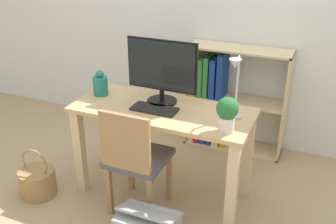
# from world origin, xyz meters

# --- Properties ---
(ground_plane) EXTENTS (10.00, 10.00, 0.00)m
(ground_plane) POSITION_xyz_m (0.00, 0.00, 0.00)
(ground_plane) COLOR tan
(wall_back) EXTENTS (8.00, 0.05, 2.60)m
(wall_back) POSITION_xyz_m (0.00, 1.09, 1.30)
(wall_back) COLOR silver
(wall_back) RESTS_ON ground_plane
(desk) EXTENTS (1.30, 0.56, 0.72)m
(desk) POSITION_xyz_m (0.00, 0.00, 0.57)
(desk) COLOR tan
(desk) RESTS_ON ground_plane
(monitor) EXTENTS (0.54, 0.22, 0.47)m
(monitor) POSITION_xyz_m (-0.05, 0.10, 0.98)
(monitor) COLOR black
(monitor) RESTS_ON desk
(keyboard) EXTENTS (0.33, 0.15, 0.02)m
(keyboard) POSITION_xyz_m (-0.04, -0.05, 0.73)
(keyboard) COLOR black
(keyboard) RESTS_ON desk
(vase) EXTENTS (0.11, 0.11, 0.20)m
(vase) POSITION_xyz_m (-0.54, 0.04, 0.81)
(vase) COLOR #1E7266
(vase) RESTS_ON desk
(desk_lamp) EXTENTS (0.10, 0.19, 0.44)m
(desk_lamp) POSITION_xyz_m (0.51, 0.01, 0.99)
(desk_lamp) COLOR #B7B7BC
(desk_lamp) RESTS_ON desk
(potted_plant) EXTENTS (0.14, 0.14, 0.23)m
(potted_plant) POSITION_xyz_m (0.51, -0.16, 0.86)
(potted_plant) COLOR silver
(potted_plant) RESTS_ON desk
(chair) EXTENTS (0.40, 0.40, 0.84)m
(chair) POSITION_xyz_m (-0.08, -0.29, 0.46)
(chair) COLOR #4C4C51
(chair) RESTS_ON ground_plane
(bookshelf) EXTENTS (0.90, 0.28, 0.96)m
(bookshelf) POSITION_xyz_m (0.16, 0.91, 0.43)
(bookshelf) COLOR #D8BC8C
(bookshelf) RESTS_ON ground_plane
(basket) EXTENTS (0.28, 0.28, 0.40)m
(basket) POSITION_xyz_m (-0.88, -0.42, 0.12)
(basket) COLOR #997547
(basket) RESTS_ON ground_plane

